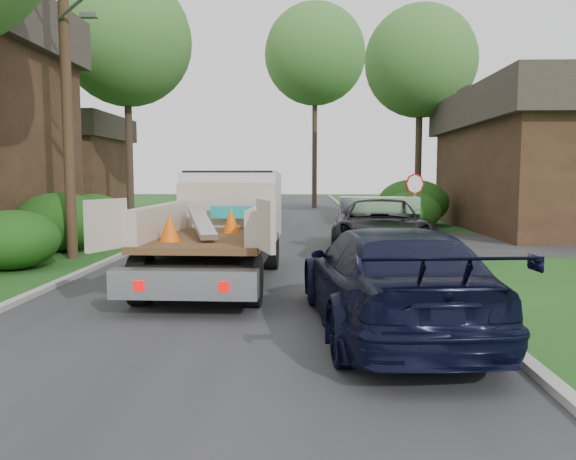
# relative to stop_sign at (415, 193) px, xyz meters

# --- Properties ---
(ground) EXTENTS (120.00, 120.00, 0.00)m
(ground) POSITION_rel_stop_sign_xyz_m (-5.20, -9.00, -1.78)
(ground) COLOR #1C4C15
(ground) RESTS_ON ground
(road) EXTENTS (8.00, 90.00, 0.02)m
(road) POSITION_rel_stop_sign_xyz_m (-5.20, 1.00, -1.77)
(road) COLOR #28282B
(road) RESTS_ON ground
(curb_left) EXTENTS (0.20, 90.00, 0.12)m
(curb_left) POSITION_rel_stop_sign_xyz_m (-9.30, 1.00, -1.72)
(curb_left) COLOR #9E9E99
(curb_left) RESTS_ON ground
(curb_right) EXTENTS (0.20, 90.00, 0.12)m
(curb_right) POSITION_rel_stop_sign_xyz_m (-1.10, 1.00, -1.72)
(curb_right) COLOR #9E9E99
(curb_right) RESTS_ON ground
(stop_sign) EXTENTS (0.71, 0.32, 2.48)m
(stop_sign) POSITION_rel_stop_sign_xyz_m (0.00, 0.00, 0.00)
(stop_sign) COLOR slate
(stop_sign) RESTS_ON ground
(utility_pole) EXTENTS (2.42, 1.25, 10.00)m
(utility_pole) POSITION_rel_stop_sign_xyz_m (-10.68, -4.02, 3.40)
(utility_pole) COLOR #382619
(utility_pole) RESTS_ON ground
(house_left_far) EXTENTS (7.56, 7.56, 6.00)m
(house_left_far) POSITION_rel_stop_sign_xyz_m (-18.70, 13.00, 1.27)
(house_left_far) COLOR #321F14
(house_left_far) RESTS_ON ground
(house_right) EXTENTS (9.72, 12.96, 6.20)m
(house_right) POSITION_rel_stop_sign_xyz_m (7.80, 5.00, 1.38)
(house_right) COLOR #321F14
(house_right) RESTS_ON ground
(hedge_left_a) EXTENTS (2.34, 2.34, 1.53)m
(hedge_left_a) POSITION_rel_stop_sign_xyz_m (-11.40, -6.00, -1.01)
(hedge_left_a) COLOR #0E400F
(hedge_left_a) RESTS_ON ground
(hedge_left_b) EXTENTS (2.86, 2.86, 1.87)m
(hedge_left_b) POSITION_rel_stop_sign_xyz_m (-11.70, -2.50, -0.84)
(hedge_left_b) COLOR #0E400F
(hedge_left_b) RESTS_ON ground
(hedge_left_c) EXTENTS (2.60, 2.60, 1.70)m
(hedge_left_c) POSITION_rel_stop_sign_xyz_m (-12.00, 1.00, -0.93)
(hedge_left_c) COLOR #0E400F
(hedge_left_c) RESTS_ON ground
(hedge_right_a) EXTENTS (2.60, 2.60, 1.70)m
(hedge_right_a) POSITION_rel_stop_sign_xyz_m (0.60, 4.00, -0.93)
(hedge_right_a) COLOR #0E400F
(hedge_right_a) RESTS_ON ground
(hedge_right_b) EXTENTS (3.38, 3.38, 2.21)m
(hedge_right_b) POSITION_rel_stop_sign_xyz_m (1.30, 7.00, -0.67)
(hedge_right_b) COLOR #0E400F
(hedge_right_b) RESTS_ON ground
(tree_left_far) EXTENTS (6.40, 6.40, 12.20)m
(tree_left_far) POSITION_rel_stop_sign_xyz_m (-12.70, 8.00, 7.20)
(tree_left_far) COLOR #2D2119
(tree_left_far) RESTS_ON ground
(tree_right_far) EXTENTS (6.00, 6.00, 11.50)m
(tree_right_far) POSITION_rel_stop_sign_xyz_m (2.30, 11.00, 6.70)
(tree_right_far) COLOR #2D2119
(tree_right_far) RESTS_ON ground
(tree_center_far) EXTENTS (7.20, 7.20, 14.60)m
(tree_center_far) POSITION_rel_stop_sign_xyz_m (-3.20, 21.00, 9.20)
(tree_center_far) COLOR #2D2119
(tree_center_far) RESTS_ON ground
(flatbed_truck) EXTENTS (3.13, 6.74, 2.53)m
(flatbed_truck) POSITION_rel_stop_sign_xyz_m (-5.81, -6.73, -0.40)
(flatbed_truck) COLOR black
(flatbed_truck) RESTS_ON ground
(black_pickup) EXTENTS (3.35, 6.36, 1.71)m
(black_pickup) POSITION_rel_stop_sign_xyz_m (-1.60, -3.03, -0.92)
(black_pickup) COLOR black
(black_pickup) RESTS_ON ground
(navy_suv) EXTENTS (2.76, 5.82, 1.64)m
(navy_suv) POSITION_rel_stop_sign_xyz_m (-2.60, -11.50, -0.96)
(navy_suv) COLOR black
(navy_suv) RESTS_ON ground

